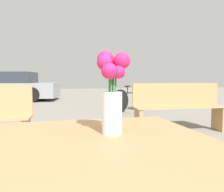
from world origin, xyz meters
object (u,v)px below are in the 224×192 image
Objects in this scene: bench_near at (178,105)px; parked_car at (5,87)px; bicycle at (131,99)px; flower_vase at (112,91)px; table_front at (101,172)px.

bench_near is 0.35× the size of parked_car.
bench_near is 2.53m from bicycle.
parked_car is (-2.86, 9.15, -0.30)m from flower_vase.
bicycle is (1.66, 5.34, -0.28)m from table_front.
flower_vase is 0.25× the size of bicycle.
table_front is at bearing -73.25° from parked_car.
flower_vase is 0.21× the size of bench_near.
flower_vase is 0.07× the size of parked_car.
parked_car reaches higher than bicycle.
flower_vase is 9.59m from parked_car.
bench_near is 7.92m from parked_car.
table_front is 0.31m from flower_vase.
bicycle is (-0.12, 2.52, -0.13)m from bench_near.
bench_near reaches higher than table_front.
parked_car is (-2.80, 9.29, -0.03)m from table_front.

